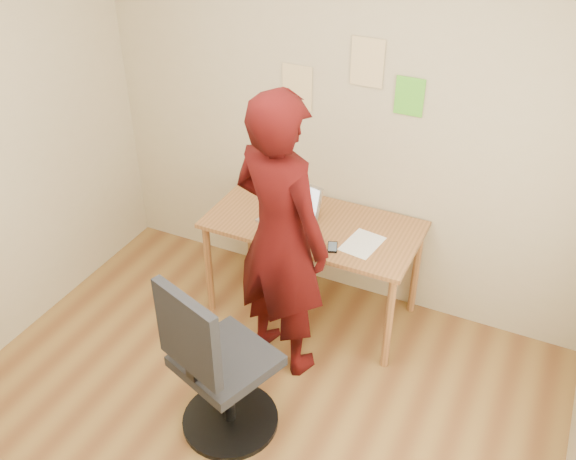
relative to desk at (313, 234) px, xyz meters
The scene contains 10 objects.
room 1.55m from the desk, 88.02° to the right, with size 3.58×3.58×2.78m.
desk is the anchor object (origin of this frame).
laptop 0.21m from the desk, behind, with size 0.40×0.37×0.24m.
paper_sheet 0.39m from the desk, 12.86° to the right, with size 0.20×0.29×0.00m, color white.
phone 0.31m from the desk, 43.04° to the right, with size 0.10×0.13×0.01m.
wall_note_left 0.97m from the desk, 129.05° to the left, with size 0.21×0.00×0.30m, color #E1C186.
wall_note_mid 1.16m from the desk, 63.93° to the left, with size 0.21×0.00×0.30m, color #E1C186.
wall_note_right 1.08m from the desk, 38.17° to the left, with size 0.18×0.00×0.24m, color #58C62C.
office_chair 1.21m from the desk, 92.05° to the right, with size 0.61×0.62×1.08m.
person 0.56m from the desk, 89.95° to the right, with size 0.67×0.44×1.85m, color #370807.
Camera 1 is at (1.32, -1.88, 3.05)m, focal length 40.00 mm.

